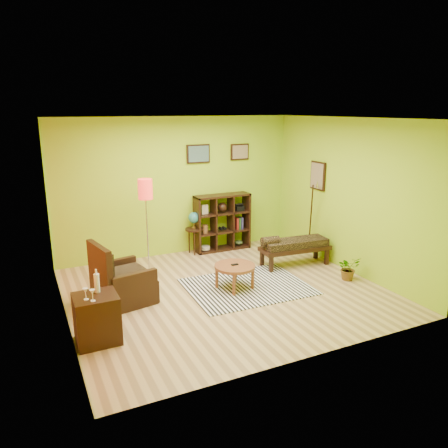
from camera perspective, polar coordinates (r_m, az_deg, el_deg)
name	(u,v)px	position (r m, az deg, el deg)	size (l,w,h in m)	color
ground	(225,291)	(7.36, 0.17, -8.72)	(5.00, 5.00, 0.00)	tan
room_shell	(220,184)	(6.82, -0.58, 5.18)	(5.04, 4.54, 2.82)	#9DCB20
zebra_rug	(247,286)	(7.53, 3.06, -8.15)	(2.01, 1.56, 0.01)	white
coffee_table	(235,268)	(7.33, 1.42, -5.81)	(0.68, 0.68, 0.44)	brown
armchair	(121,284)	(7.04, -13.36, -7.63)	(0.96, 0.96, 0.99)	black
side_cabinet	(97,318)	(5.98, -16.28, -11.76)	(0.55, 0.50, 0.96)	black
floor_lamp	(146,198)	(7.82, -10.19, 3.39)	(0.26, 0.26, 1.75)	silver
globe_table	(194,222)	(8.99, -3.96, 0.20)	(0.36, 0.36, 0.89)	black
cube_shelf	(223,222)	(9.27, -0.14, 0.23)	(1.20, 0.35, 1.20)	black
bench	(293,245)	(8.48, 9.03, -2.76)	(1.41, 0.60, 0.63)	black
potted_plant	(348,271)	(8.07, 15.91, -5.87)	(0.38, 0.43, 0.33)	#26661E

